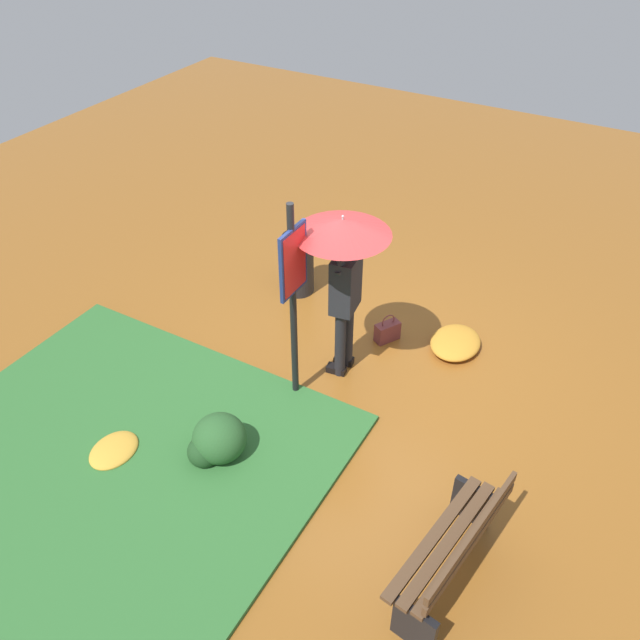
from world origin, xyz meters
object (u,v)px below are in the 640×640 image
Objects in this scene: person_with_umbrella at (344,256)px; trash_bin at (298,264)px; handbag at (387,331)px; park_bench at (453,548)px; info_sign_post at (293,284)px.

person_with_umbrella is 2.05m from trash_bin.
handbag is at bearing 165.86° from person_with_umbrella.
person_with_umbrella reaches higher than handbag.
park_bench is (1.77, 1.95, -1.15)m from person_with_umbrella.
handbag is at bearing 76.00° from trash_bin.
person_with_umbrella is at bearing 152.68° from info_sign_post.
person_with_umbrella is at bearing -14.14° from handbag.
person_with_umbrella is 2.88m from park_bench.
info_sign_post is at bearing -119.43° from park_bench.
trash_bin is (-1.16, -1.26, -1.13)m from person_with_umbrella.
handbag is (-1.32, 0.47, -1.32)m from info_sign_post.
person_with_umbrella is at bearing -132.29° from park_bench.
info_sign_post reaches higher than park_bench.
trash_bin reaches higher than handbag.
handbag is at bearing -145.82° from park_bench.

